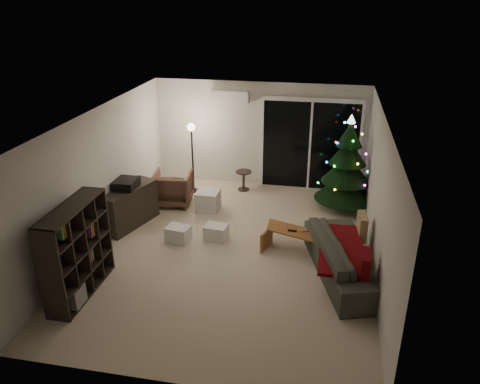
% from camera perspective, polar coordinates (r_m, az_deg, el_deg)
% --- Properties ---
extents(room, '(6.50, 7.51, 2.60)m').
position_cam_1_polar(room, '(9.53, 3.47, 2.48)').
color(room, beige).
rests_on(room, ground).
extents(bookshelf, '(0.96, 1.52, 1.50)m').
position_cam_1_polar(bookshelf, '(7.75, -20.46, -6.59)').
color(bookshelf, black).
rests_on(bookshelf, floor).
extents(media_cabinet, '(0.87, 1.39, 0.82)m').
position_cam_1_polar(media_cabinet, '(9.69, -13.43, -1.71)').
color(media_cabinet, black).
rests_on(media_cabinet, floor).
extents(stereo, '(0.41, 0.49, 0.17)m').
position_cam_1_polar(stereo, '(9.50, -13.70, 0.99)').
color(stereo, black).
rests_on(stereo, media_cabinet).
extents(armchair, '(0.90, 0.92, 0.75)m').
position_cam_1_polar(armchair, '(10.48, -8.17, 0.50)').
color(armchair, '#432A1D').
rests_on(armchair, floor).
extents(ottoman, '(0.48, 0.48, 0.43)m').
position_cam_1_polar(ottoman, '(10.16, -3.93, -1.05)').
color(ottoman, white).
rests_on(ottoman, floor).
extents(cardboard_box_a, '(0.48, 0.39, 0.31)m').
position_cam_1_polar(cardboard_box_a, '(9.00, -7.52, -5.11)').
color(cardboard_box_a, silver).
rests_on(cardboard_box_a, floor).
extents(cardboard_box_b, '(0.46, 0.36, 0.30)m').
position_cam_1_polar(cardboard_box_b, '(9.00, -2.92, -4.95)').
color(cardboard_box_b, silver).
rests_on(cardboard_box_b, floor).
extents(side_table, '(0.48, 0.48, 0.47)m').
position_cam_1_polar(side_table, '(11.14, 0.45, 1.42)').
color(side_table, black).
rests_on(side_table, floor).
extents(floor_lamp, '(0.25, 0.25, 1.59)m').
position_cam_1_polar(floor_lamp, '(10.91, -5.80, 3.96)').
color(floor_lamp, black).
rests_on(floor_lamp, floor).
extents(sofa, '(1.53, 2.47, 0.67)m').
position_cam_1_polar(sofa, '(8.05, 12.86, -7.80)').
color(sofa, '#464844').
rests_on(sofa, floor).
extents(sofa_throw, '(0.72, 1.66, 0.06)m').
position_cam_1_polar(sofa_throw, '(7.97, 12.24, -6.82)').
color(sofa_throw, '#65060F').
rests_on(sofa_throw, sofa).
extents(cushion_a, '(0.17, 0.45, 0.44)m').
position_cam_1_polar(cushion_a, '(8.50, 14.64, -4.08)').
color(cushion_a, '#9F8767').
rests_on(cushion_a, sofa).
extents(cushion_b, '(0.16, 0.45, 0.44)m').
position_cam_1_polar(cushion_b, '(7.37, 15.08, -8.73)').
color(cushion_b, '#65060F').
rests_on(cushion_b, sofa).
extents(coffee_table, '(1.37, 0.85, 0.41)m').
position_cam_1_polar(coffee_table, '(8.64, 7.33, -6.04)').
color(coffee_table, '#984D2A').
rests_on(coffee_table, floor).
extents(remote_a, '(0.16, 0.05, 0.02)m').
position_cam_1_polar(remote_a, '(8.54, 6.40, -4.70)').
color(remote_a, black).
rests_on(remote_a, coffee_table).
extents(remote_b, '(0.16, 0.09, 0.02)m').
position_cam_1_polar(remote_b, '(8.57, 8.10, -4.68)').
color(remote_b, slate).
rests_on(remote_b, coffee_table).
extents(christmas_tree, '(1.56, 1.56, 2.10)m').
position_cam_1_polar(christmas_tree, '(10.15, 12.93, 3.44)').
color(christmas_tree, black).
rests_on(christmas_tree, floor).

